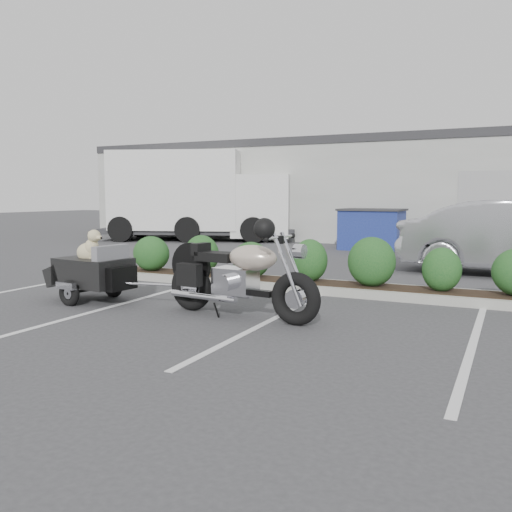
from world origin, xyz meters
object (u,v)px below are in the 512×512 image
at_px(dumpster, 372,229).
at_px(delivery_truck, 199,198).
at_px(motorcycle, 239,277).
at_px(pet_trailer, 93,271).

xyz_separation_m(dumpster, delivery_truck, (-7.23, 0.93, 1.00)).
xyz_separation_m(motorcycle, pet_trailer, (-2.79, 0.03, -0.07)).
relative_size(motorcycle, dumpster, 1.23).
bearing_deg(dumpster, delivery_truck, 174.63).
xyz_separation_m(motorcycle, delivery_truck, (-7.91, 11.76, 1.09)).
bearing_deg(motorcycle, pet_trailer, -173.82).
bearing_deg(pet_trailer, dumpster, 85.70).
bearing_deg(pet_trailer, delivery_truck, 120.37).
bearing_deg(delivery_truck, dumpster, -26.86).
height_order(motorcycle, pet_trailer, motorcycle).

